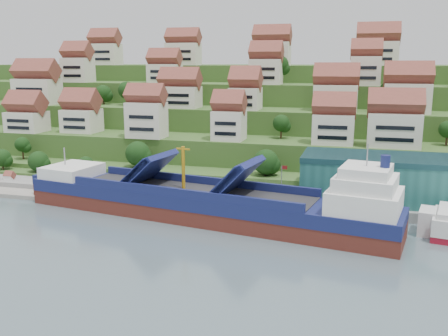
% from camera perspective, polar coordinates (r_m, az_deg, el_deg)
% --- Properties ---
extents(ground, '(300.00, 300.00, 0.00)m').
position_cam_1_polar(ground, '(107.12, -3.97, -5.59)').
color(ground, slate).
rests_on(ground, ground).
extents(quay, '(180.00, 14.00, 2.20)m').
position_cam_1_polar(quay, '(116.32, 7.89, -3.68)').
color(quay, gray).
rests_on(quay, ground).
extents(hillside, '(260.00, 128.00, 31.00)m').
position_cam_1_polar(hillside, '(203.75, 5.80, 5.89)').
color(hillside, '#2D4C1E').
rests_on(hillside, ground).
extents(hillside_village, '(160.66, 65.30, 28.36)m').
position_cam_1_polar(hillside_village, '(159.90, 4.42, 9.15)').
color(hillside_village, silver).
rests_on(hillside_village, ground).
extents(hillside_trees, '(141.13, 62.59, 31.49)m').
position_cam_1_polar(hillside_trees, '(148.11, -1.48, 5.92)').
color(hillside_trees, '#183C14').
rests_on(hillside_trees, ground).
extents(warehouse, '(60.00, 15.00, 10.00)m').
position_cam_1_polar(warehouse, '(117.18, 23.81, -1.42)').
color(warehouse, '#276A65').
rests_on(warehouse, quay).
extents(flagpole, '(1.28, 0.16, 8.00)m').
position_cam_1_polar(flagpole, '(110.34, 6.65, -1.41)').
color(flagpole, gray).
rests_on(flagpole, quay).
extents(cargo_ship, '(82.22, 25.55, 18.06)m').
position_cam_1_polar(cargo_ship, '(104.12, -1.51, -4.13)').
color(cargo_ship, '#56221A').
rests_on(cargo_ship, ground).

